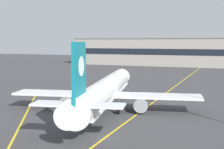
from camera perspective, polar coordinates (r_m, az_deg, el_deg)
The scene contains 5 objects.
ground_plane at distance 39.03m, azimuth -1.21°, elevation -11.39°, with size 400.00×400.00×0.00m, color #3D3D3F.
taxiway_centreline at distance 66.94m, azimuth 8.83°, elevation -4.06°, with size 0.30×180.00×0.01m, color yellow.
taxiway_lead_in_stripe at distance 47.60m, azimuth -16.14°, elevation -8.40°, with size 0.30×60.00×0.01m, color yellow.
airliner_foreground at distance 52.66m, azimuth -1.33°, elevation -3.03°, with size 32.30×41.18×11.65m.
terminal_building at distance 148.94m, azimuth 15.64°, elevation 3.91°, with size 122.95×12.40×13.21m.
Camera 1 is at (14.46, -34.30, 11.73)m, focal length 50.23 mm.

